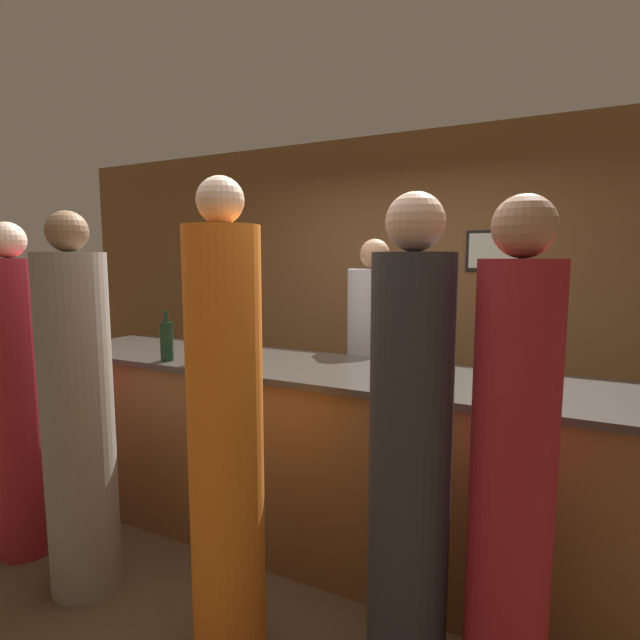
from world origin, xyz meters
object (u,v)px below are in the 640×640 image
at_px(guest_1, 78,418).
at_px(guest_4, 511,488).
at_px(guest_2, 226,436).
at_px(guest_3, 19,401).
at_px(wine_bottle_0, 394,355).
at_px(guest_0, 410,468).
at_px(wine_bottle_2, 167,341).
at_px(bartender, 373,377).
at_px(wine_bottle_1, 220,328).

height_order(guest_1, guest_4, guest_1).
height_order(guest_1, guest_2, guest_2).
distance_m(guest_2, guest_3, 1.48).
bearing_deg(guest_4, wine_bottle_0, 135.20).
xyz_separation_m(guest_0, guest_4, (0.36, 0.01, -0.01)).
bearing_deg(guest_3, guest_0, 2.26).
distance_m(guest_4, wine_bottle_2, 2.06).
height_order(bartender, guest_4, guest_4).
height_order(guest_1, wine_bottle_1, guest_1).
distance_m(guest_0, wine_bottle_2, 1.72).
bearing_deg(bartender, guest_4, 125.75).
xyz_separation_m(bartender, guest_4, (1.09, -1.52, 0.06)).
height_order(guest_1, wine_bottle_0, guest_1).
distance_m(guest_1, guest_4, 2.02).
bearing_deg(guest_1, guest_0, 5.13).
relative_size(guest_3, wine_bottle_1, 5.98).
distance_m(guest_2, wine_bottle_1, 1.51).
height_order(guest_0, guest_1, guest_0).
height_order(guest_2, wine_bottle_2, guest_2).
bearing_deg(guest_2, guest_1, -178.79).
height_order(wine_bottle_0, wine_bottle_1, wine_bottle_1).
bearing_deg(guest_1, guest_2, 1.21).
height_order(guest_0, wine_bottle_1, guest_0).
distance_m(guest_0, guest_1, 1.66).
relative_size(guest_3, wine_bottle_2, 6.28).
xyz_separation_m(guest_1, wine_bottle_0, (1.36, 0.81, 0.30)).
height_order(guest_3, guest_4, guest_4).
relative_size(guest_0, wine_bottle_0, 6.45).
bearing_deg(wine_bottle_2, guest_1, -91.94).
height_order(wine_bottle_1, wine_bottle_2, wine_bottle_1).
bearing_deg(guest_0, guest_1, -174.87).
bearing_deg(bartender, wine_bottle_2, 50.40).
bearing_deg(guest_3, guest_4, 2.25).
height_order(guest_4, wine_bottle_0, guest_4).
bearing_deg(guest_0, wine_bottle_1, 148.70).
bearing_deg(wine_bottle_2, wine_bottle_1, 95.84).
distance_m(guest_4, wine_bottle_1, 2.31).
relative_size(guest_2, wine_bottle_1, 6.37).
relative_size(wine_bottle_0, wine_bottle_2, 0.99).
xyz_separation_m(guest_1, wine_bottle_2, (0.02, 0.60, 0.31)).
relative_size(guest_2, guest_3, 1.07).
height_order(bartender, wine_bottle_1, bartender).
bearing_deg(wine_bottle_0, guest_1, -149.37).
height_order(guest_0, wine_bottle_0, guest_0).
distance_m(guest_3, wine_bottle_0, 2.10).
height_order(bartender, wine_bottle_0, bartender).
relative_size(guest_1, wine_bottle_1, 6.07).
distance_m(guest_2, guest_4, 1.12).
bearing_deg(wine_bottle_2, guest_3, -138.17).
relative_size(guest_0, guest_1, 1.00).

